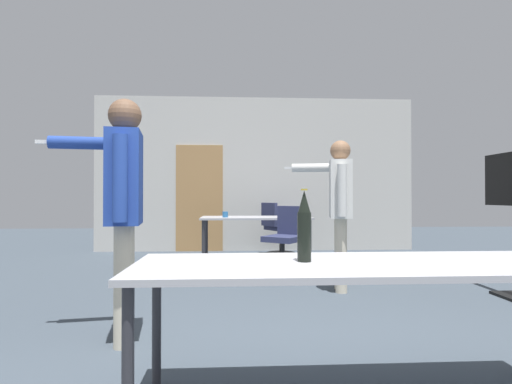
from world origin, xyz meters
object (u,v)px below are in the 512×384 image
object	(u,v)px
office_chair_far_right	(285,240)
beer_bottle	(304,227)
office_chair_side_rolled	(278,230)
drink_cup	(225,214)
person_center_tall	(122,194)
person_near_casual	(339,200)

from	to	relation	value
office_chair_far_right	beer_bottle	distance (m)	3.79
office_chair_side_rolled	drink_cup	xyz separation A→B (m)	(-0.93, -1.01, 0.33)
person_center_tall	drink_cup	world-z (taller)	person_center_tall
person_center_tall	office_chair_far_right	size ratio (longest dim) A/B	1.93
person_near_casual	person_center_tall	bearing A→B (deg)	138.14
person_near_casual	office_chair_far_right	world-z (taller)	person_near_casual
person_center_tall	person_near_casual	world-z (taller)	person_center_tall
person_near_casual	beer_bottle	xyz separation A→B (m)	(-0.83, -2.44, -0.12)
person_near_casual	drink_cup	distance (m)	2.26
person_near_casual	office_chair_far_right	distance (m)	1.49
beer_bottle	office_chair_far_right	bearing A→B (deg)	84.04
office_chair_side_rolled	beer_bottle	distance (m)	5.31
beer_bottle	drink_cup	bearing A→B (deg)	96.45
person_center_tall	beer_bottle	distance (m)	1.50
office_chair_far_right	office_chair_side_rolled	bearing A→B (deg)	-56.45
office_chair_side_rolled	beer_bottle	world-z (taller)	beer_bottle
person_near_casual	beer_bottle	world-z (taller)	person_near_casual
person_near_casual	beer_bottle	size ratio (longest dim) A/B	4.64
office_chair_far_right	beer_bottle	xyz separation A→B (m)	(-0.39, -3.73, 0.48)
person_center_tall	beer_bottle	xyz separation A→B (m)	(1.15, -0.95, -0.17)
beer_bottle	person_center_tall	bearing A→B (deg)	140.55
person_center_tall	office_chair_side_rolled	bearing A→B (deg)	-28.80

